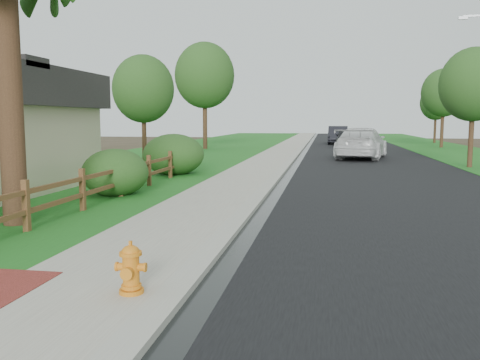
% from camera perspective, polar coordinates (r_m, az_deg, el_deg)
% --- Properties ---
extents(ground, '(120.00, 120.00, 0.00)m').
position_cam_1_polar(ground, '(7.15, -9.91, -11.99)').
color(ground, '#342D1C').
extents(road, '(8.00, 90.00, 0.02)m').
position_cam_1_polar(road, '(41.50, 12.78, 3.46)').
color(road, black).
rests_on(road, ground).
extents(curb, '(0.40, 90.00, 0.12)m').
position_cam_1_polar(curb, '(41.47, 6.96, 3.64)').
color(curb, gray).
rests_on(curb, ground).
extents(wet_gutter, '(0.50, 90.00, 0.00)m').
position_cam_1_polar(wet_gutter, '(41.46, 7.45, 3.58)').
color(wet_gutter, black).
rests_on(wet_gutter, road).
extents(sidewalk, '(2.20, 90.00, 0.10)m').
position_cam_1_polar(sidewalk, '(41.55, 5.17, 3.66)').
color(sidewalk, gray).
rests_on(sidewalk, ground).
extents(grass_strip, '(1.60, 90.00, 0.06)m').
position_cam_1_polar(grass_strip, '(41.74, 2.56, 3.66)').
color(grass_strip, '#1C5618').
rests_on(grass_strip, ground).
extents(lawn_near, '(9.00, 90.00, 0.04)m').
position_cam_1_polar(lawn_near, '(42.69, -4.40, 3.71)').
color(lawn_near, '#1C5618').
rests_on(lawn_near, ground).
extents(verge_far, '(6.00, 90.00, 0.04)m').
position_cam_1_polar(verge_far, '(42.44, 22.13, 3.21)').
color(verge_far, '#1C5618').
rests_on(verge_far, ground).
extents(ranch_fence, '(0.12, 16.92, 1.10)m').
position_cam_1_polar(ranch_fence, '(14.16, -15.09, -0.23)').
color(ranch_fence, '#4E331A').
rests_on(ranch_fence, ground).
extents(fire_hydrant, '(0.44, 0.35, 0.68)m').
position_cam_1_polar(fire_hydrant, '(6.64, -12.16, -9.78)').
color(fire_hydrant, orange).
rests_on(fire_hydrant, sidewalk).
extents(white_suv, '(3.71, 6.61, 1.81)m').
position_cam_1_polar(white_suv, '(30.84, 13.50, 4.05)').
color(white_suv, silver).
rests_on(white_suv, road).
extents(dark_car_mid, '(1.87, 4.54, 1.54)m').
position_cam_1_polar(dark_car_mid, '(43.27, 11.89, 4.64)').
color(dark_car_mid, black).
rests_on(dark_car_mid, road).
extents(dark_car_far, '(1.90, 5.16, 1.69)m').
position_cam_1_polar(dark_car_far, '(48.88, 10.93, 4.98)').
color(dark_car_far, black).
rests_on(dark_car_far, road).
extents(shrub_c, '(2.12, 2.12, 1.43)m').
position_cam_1_polar(shrub_c, '(15.62, -13.84, 0.81)').
color(shrub_c, '#22491A').
rests_on(shrub_c, ground).
extents(shrub_d, '(3.22, 3.22, 1.72)m').
position_cam_1_polar(shrub_d, '(21.17, -7.47, 2.85)').
color(shrub_d, '#22491A').
rests_on(shrub_d, ground).
extents(tree_near_left, '(3.16, 3.16, 5.61)m').
position_cam_1_polar(tree_near_left, '(26.90, -10.82, 9.99)').
color(tree_near_left, '#352015').
rests_on(tree_near_left, ground).
extents(tree_near_right, '(3.15, 3.15, 5.67)m').
position_cam_1_polar(tree_near_right, '(26.58, 24.77, 9.70)').
color(tree_near_right, '#352015').
rests_on(tree_near_right, ground).
extents(tree_mid_left, '(4.60, 4.60, 8.22)m').
position_cam_1_polar(tree_mid_left, '(39.90, -3.99, 11.62)').
color(tree_mid_left, '#352015').
rests_on(tree_mid_left, ground).
extents(tree_mid_right, '(3.54, 3.54, 6.43)m').
position_cam_1_polar(tree_mid_right, '(44.85, 21.90, 9.07)').
color(tree_mid_right, '#352015').
rests_on(tree_mid_right, ground).
extents(tree_far_right, '(3.04, 3.04, 5.61)m').
position_cam_1_polar(tree_far_right, '(53.62, 21.16, 8.07)').
color(tree_far_right, '#352015').
rests_on(tree_far_right, ground).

